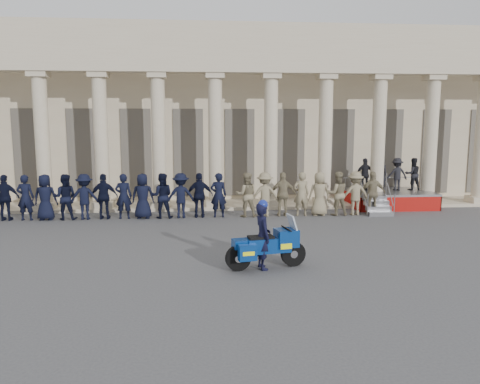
# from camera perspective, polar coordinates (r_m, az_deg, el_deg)

# --- Properties ---
(ground) EXTENTS (90.00, 90.00, 0.00)m
(ground) POSITION_cam_1_polar(r_m,az_deg,el_deg) (14.43, -7.15, -7.87)
(ground) COLOR #444447
(ground) RESTS_ON ground
(building) EXTENTS (40.00, 12.50, 9.00)m
(building) POSITION_cam_1_polar(r_m,az_deg,el_deg) (28.61, -6.11, 9.31)
(building) COLOR #C3B192
(building) RESTS_ON ground
(officer_rank) EXTENTS (19.82, 0.73, 1.93)m
(officer_rank) POSITION_cam_1_polar(r_m,az_deg,el_deg) (20.20, -9.69, -0.46)
(officer_rank) COLOR black
(officer_rank) RESTS_ON ground
(reviewing_stand) EXTENTS (3.84, 3.79, 2.36)m
(reviewing_stand) POSITION_cam_1_polar(r_m,az_deg,el_deg) (23.81, 17.93, 1.16)
(reviewing_stand) COLOR gray
(reviewing_stand) RESTS_ON ground
(motorcycle) EXTENTS (2.32, 1.11, 1.50)m
(motorcycle) POSITION_cam_1_polar(r_m,az_deg,el_deg) (13.11, 3.30, -6.55)
(motorcycle) COLOR black
(motorcycle) RESTS_ON ground
(rider) EXTENTS (0.57, 0.75, 1.95)m
(rider) POSITION_cam_1_polar(r_m,az_deg,el_deg) (12.99, 2.78, -5.24)
(rider) COLOR black
(rider) RESTS_ON ground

